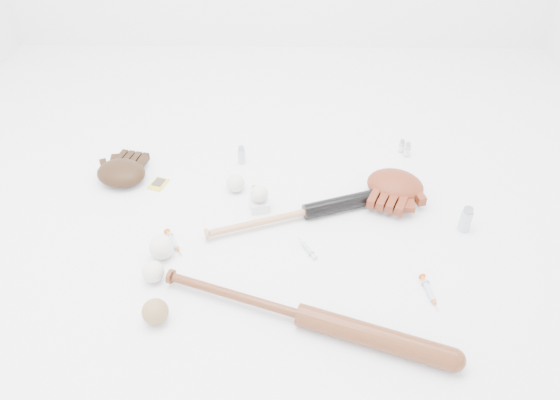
{
  "coord_description": "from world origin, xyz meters",
  "views": [
    {
      "loc": [
        0.05,
        -1.47,
        1.32
      ],
      "look_at": [
        0.03,
        0.05,
        0.06
      ],
      "focal_mm": 35.0,
      "sensor_mm": 36.0,
      "label": 1
    }
  ],
  "objects_px": {
    "pedestal": "(259,205)",
    "glove_dark": "(121,173)",
    "bat_wood": "(301,315)",
    "bat_dark": "(307,212)"
  },
  "relations": [
    {
      "from": "bat_wood",
      "to": "glove_dark",
      "type": "distance_m",
      "value": 0.97
    },
    {
      "from": "pedestal",
      "to": "bat_dark",
      "type": "bearing_deg",
      "value": -15.42
    },
    {
      "from": "glove_dark",
      "to": "bat_wood",
      "type": "bearing_deg",
      "value": -31.02
    },
    {
      "from": "bat_wood",
      "to": "pedestal",
      "type": "bearing_deg",
      "value": 125.33
    },
    {
      "from": "glove_dark",
      "to": "pedestal",
      "type": "distance_m",
      "value": 0.57
    },
    {
      "from": "bat_dark",
      "to": "pedestal",
      "type": "height_order",
      "value": "bat_dark"
    },
    {
      "from": "bat_wood",
      "to": "bat_dark",
      "type": "bearing_deg",
      "value": 106.34
    },
    {
      "from": "bat_wood",
      "to": "pedestal",
      "type": "height_order",
      "value": "bat_wood"
    },
    {
      "from": "pedestal",
      "to": "glove_dark",
      "type": "bearing_deg",
      "value": 163.97
    },
    {
      "from": "bat_wood",
      "to": "glove_dark",
      "type": "xyz_separation_m",
      "value": [
        -0.7,
        0.68,
        0.01
      ]
    }
  ]
}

